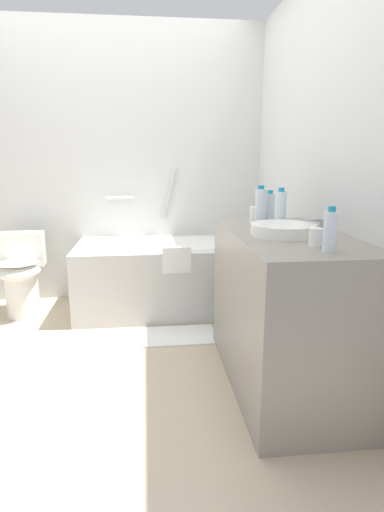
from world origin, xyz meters
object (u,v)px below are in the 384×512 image
object	(u,v)px
water_bottle_0	(280,210)
water_bottle_2	(270,208)
sink_faucet	(320,228)
drinking_glass_1	(255,214)
toilet	(22,275)
sink_basin	(283,230)
water_bottle_1	(330,231)
water_bottle_3	(260,206)
drinking_glass_0	(316,237)
bath_mat	(179,336)
bathtub	(172,274)

from	to	relation	value
water_bottle_0	water_bottle_2	distance (m)	0.23
sink_faucet	drinking_glass_1	world-z (taller)	drinking_glass_1
toilet	drinking_glass_1	distance (m)	2.02
water_bottle_0	sink_basin	bearing A→B (deg)	-103.74
sink_basin	water_bottle_1	world-z (taller)	water_bottle_1
sink_faucet	drinking_glass_1	size ratio (longest dim) A/B	1.54
water_bottle_3	toilet	bearing A→B (deg)	151.54
sink_basin	drinking_glass_0	size ratio (longest dim) A/B	4.09
toilet	sink_faucet	world-z (taller)	sink_faucet
sink_basin	water_bottle_3	xyz separation A→B (m)	(-0.01, 0.40, 0.08)
water_bottle_2	sink_basin	bearing A→B (deg)	-97.55
water_bottle_1	water_bottle_2	xyz separation A→B (m)	(-0.01, 0.85, 0.00)
water_bottle_0	bath_mat	world-z (taller)	water_bottle_0
sink_basin	sink_faucet	distance (m)	0.20
bathtub	toilet	world-z (taller)	bathtub
water_bottle_0	drinking_glass_0	distance (m)	0.51
water_bottle_0	drinking_glass_0	bearing A→B (deg)	-89.49
bathtub	water_bottle_2	world-z (taller)	bathtub
drinking_glass_1	drinking_glass_0	bearing A→B (deg)	-84.07
water_bottle_1	water_bottle_3	bearing A→B (deg)	95.98
drinking_glass_0	sink_faucet	bearing A→B (deg)	62.97
bath_mat	water_bottle_1	bearing A→B (deg)	-63.99
bathtub	drinking_glass_1	bearing A→B (deg)	-60.64
sink_basin	sink_faucet	xyz separation A→B (m)	(0.20, 0.00, 0.01)
water_bottle_0	drinking_glass_0	size ratio (longest dim) A/B	2.79
water_bottle_2	water_bottle_3	distance (m)	0.09
sink_faucet	bath_mat	xyz separation A→B (m)	(-0.70, 0.75, -0.92)
toilet	water_bottle_2	world-z (taller)	water_bottle_2
toilet	bath_mat	bearing A→B (deg)	60.38
water_bottle_0	water_bottle_2	xyz separation A→B (m)	(0.00, 0.23, -0.02)
drinking_glass_0	water_bottle_1	bearing A→B (deg)	-85.68
bathtub	water_bottle_1	bearing A→B (deg)	-71.82
water_bottle_1	water_bottle_2	bearing A→B (deg)	90.62
sink_faucet	water_bottle_1	xyz separation A→B (m)	(-0.13, -0.40, 0.05)
bathtub	water_bottle_2	distance (m)	1.26
toilet	drinking_glass_1	bearing A→B (deg)	59.33
water_bottle_1	sink_faucet	bearing A→B (deg)	71.74
water_bottle_1	bathtub	bearing A→B (deg)	108.18
water_bottle_2	drinking_glass_1	size ratio (longest dim) A/B	2.06
water_bottle_1	water_bottle_0	bearing A→B (deg)	91.27
toilet	bathtub	bearing A→B (deg)	86.22
bathtub	sink_basin	world-z (taller)	bathtub
bathtub	drinking_glass_0	xyz separation A→B (m)	(0.57, -1.63, 0.62)
toilet	sink_faucet	size ratio (longest dim) A/B	4.54
sink_faucet	water_bottle_1	distance (m)	0.43
sink_basin	drinking_glass_1	world-z (taller)	drinking_glass_1
toilet	water_bottle_1	size ratio (longest dim) A/B	3.50
water_bottle_1	drinking_glass_1	world-z (taller)	water_bottle_1
water_bottle_3	bath_mat	xyz separation A→B (m)	(-0.48, 0.35, -0.99)
water_bottle_0	drinking_glass_1	bearing A→B (deg)	106.03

